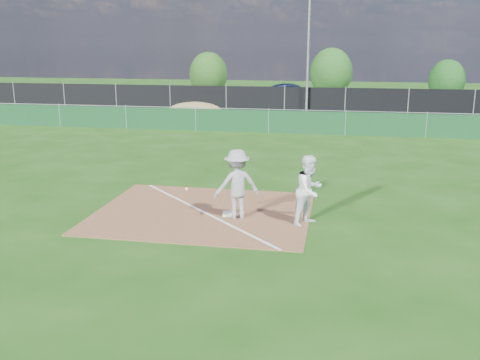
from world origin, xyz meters
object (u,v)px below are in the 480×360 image
(runner, at_px, (309,190))
(tree_right, at_px, (447,80))
(car_right, at_px, (360,100))
(tree_left, at_px, (208,74))
(light_pole, at_px, (308,53))
(tree_mid, at_px, (331,72))
(first_base, at_px, (229,214))
(play_at_first, at_px, (237,184))
(car_left, at_px, (188,95))
(car_mid, at_px, (294,95))

(runner, bearing_deg, tree_right, 18.36)
(car_right, distance_m, tree_left, 14.13)
(light_pole, bearing_deg, tree_mid, 83.51)
(tree_left, bearing_deg, runner, -71.75)
(first_base, relative_size, play_at_first, 0.17)
(car_left, bearing_deg, tree_left, -19.65)
(runner, xyz_separation_m, tree_right, (9.03, 32.30, 0.81))
(tree_left, bearing_deg, light_pole, -48.08)
(first_base, relative_size, car_right, 0.08)
(tree_right, bearing_deg, first_base, -109.34)
(play_at_first, height_order, car_left, play_at_first)
(play_at_first, relative_size, car_right, 0.48)
(runner, relative_size, car_mid, 0.37)
(runner, relative_size, car_right, 0.43)
(tree_right, bearing_deg, car_left, -163.88)
(first_base, xyz_separation_m, runner, (2.20, -0.29, 0.87))
(car_left, bearing_deg, car_right, -107.82)
(car_right, xyz_separation_m, tree_mid, (-2.28, 7.12, 1.56))
(play_at_first, distance_m, car_mid, 26.59)
(first_base, bearing_deg, car_mid, 91.11)
(light_pole, relative_size, play_at_first, 3.87)
(play_at_first, bearing_deg, tree_right, 71.17)
(play_at_first, bearing_deg, tree_left, 105.13)
(first_base, bearing_deg, tree_left, 104.80)
(car_mid, bearing_deg, tree_right, -77.56)
(runner, bearing_deg, play_at_first, 121.23)
(car_left, relative_size, tree_mid, 0.98)
(play_at_first, bearing_deg, car_mid, 91.65)
(tree_right, bearing_deg, tree_left, 179.77)
(tree_mid, height_order, tree_right, tree_mid)
(first_base, relative_size, car_left, 0.08)
(runner, relative_size, car_left, 0.44)
(car_mid, relative_size, tree_mid, 1.19)
(car_right, bearing_deg, runner, 165.41)
(tree_mid, bearing_deg, car_right, -72.23)
(play_at_first, xyz_separation_m, tree_mid, (1.76, 33.52, 1.22))
(car_left, bearing_deg, runner, -175.33)
(tree_left, relative_size, tree_mid, 0.91)
(light_pole, height_order, car_right, light_pole)
(tree_mid, bearing_deg, runner, -89.68)
(first_base, xyz_separation_m, car_left, (-8.68, 26.25, 0.67))
(car_mid, distance_m, car_right, 4.81)
(runner, height_order, tree_left, tree_left)
(first_base, bearing_deg, tree_right, 70.66)
(play_at_first, height_order, car_mid, play_at_first)
(first_base, height_order, car_right, car_right)
(play_at_first, height_order, tree_right, tree_right)
(runner, relative_size, tree_mid, 0.44)
(light_pole, distance_m, car_left, 10.88)
(car_left, relative_size, car_mid, 0.83)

